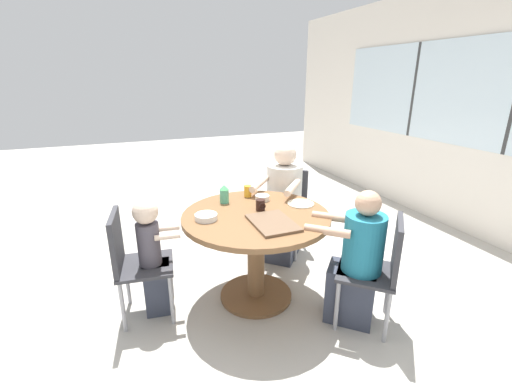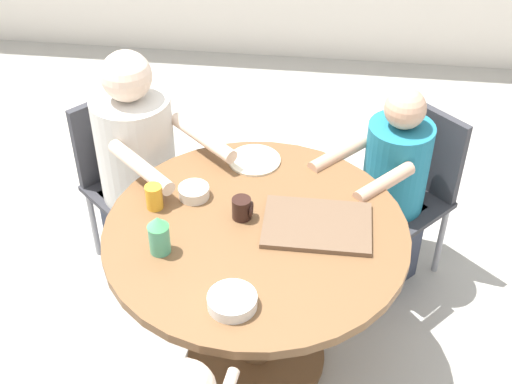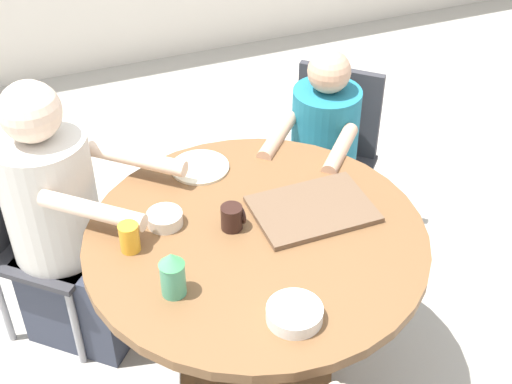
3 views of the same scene
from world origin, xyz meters
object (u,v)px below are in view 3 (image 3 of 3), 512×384
person_woman_green_shirt (320,173)px  juice_glass (129,238)px  person_man_blue_shirt (65,234)px  chair_for_woman_green_shirt (331,146)px  bowl_white_shallow (295,314)px  chair_for_man_blue_shirt (29,226)px  coffee_mug (233,217)px  bowl_cereal (165,219)px  sippy_cup (172,273)px

person_woman_green_shirt → juice_glass: size_ratio=10.25×
person_woman_green_shirt → person_man_blue_shirt: size_ratio=0.89×
chair_for_woman_green_shirt → person_woman_green_shirt: (-0.11, -0.12, -0.04)m
person_man_blue_shirt → bowl_white_shallow: bearing=73.0°
chair_for_man_blue_shirt → coffee_mug: chair_for_man_blue_shirt is taller
bowl_cereal → bowl_white_shallow: bearing=-67.0°
person_woman_green_shirt → person_man_blue_shirt: bearing=45.5°
chair_for_woman_green_shirt → chair_for_man_blue_shirt: (-1.35, -0.07, 0.00)m
sippy_cup → juice_glass: sippy_cup is taller
chair_for_man_blue_shirt → coffee_mug: 0.91m
person_woman_green_shirt → bowl_white_shallow: size_ratio=6.23×
coffee_mug → sippy_cup: bearing=-140.8°
bowl_cereal → juice_glass: bearing=-149.3°
bowl_white_shallow → bowl_cereal: bowl_cereal is taller
chair_for_man_blue_shirt → juice_glass: size_ratio=8.42×
coffee_mug → juice_glass: 0.35m
coffee_mug → bowl_white_shallow: bearing=-86.6°
chair_for_woman_green_shirt → sippy_cup: bearing=84.0°
person_man_blue_shirt → coffee_mug: person_man_blue_shirt is taller
juice_glass → person_woman_green_shirt: bearing=27.9°
chair_for_man_blue_shirt → person_man_blue_shirt: bearing=90.0°
person_woman_green_shirt → sippy_cup: bearing=83.1°
person_man_blue_shirt → bowl_cereal: (0.32, -0.36, 0.26)m
juice_glass → bowl_white_shallow: juice_glass is taller
person_man_blue_shirt → bowl_cereal: size_ratio=9.57×
chair_for_woman_green_shirt → chair_for_man_blue_shirt: size_ratio=1.00×
bowl_white_shallow → person_woman_green_shirt: bearing=59.7°
person_man_blue_shirt → bowl_white_shallow: 1.09m
chair_for_man_blue_shirt → bowl_white_shallow: chair_for_man_blue_shirt is taller
bowl_white_shallow → bowl_cereal: size_ratio=1.37×
chair_for_woman_green_shirt → sippy_cup: 1.34m
chair_for_man_blue_shirt → sippy_cup: (0.38, -0.79, 0.33)m
person_man_blue_shirt → bowl_white_shallow: size_ratio=6.99×
chair_for_woman_green_shirt → juice_glass: (-1.05, -0.62, 0.30)m
juice_glass → bowl_white_shallow: (0.37, -0.47, -0.03)m
juice_glass → chair_for_man_blue_shirt: bearing=118.8°
coffee_mug → sippy_cup: size_ratio=0.55×
sippy_cup → bowl_white_shallow: size_ratio=0.96×
juice_glass → sippy_cup: bearing=-72.3°
coffee_mug → bowl_cereal: size_ratio=0.72×
sippy_cup → coffee_mug: bearing=39.2°
chair_for_woman_green_shirt → juice_glass: bearing=73.1°
coffee_mug → bowl_white_shallow: (0.03, -0.45, -0.02)m
bowl_cereal → coffee_mug: bearing=-26.1°
juice_glass → bowl_cereal: 0.16m
chair_for_man_blue_shirt → person_woman_green_shirt: 1.24m
person_woman_green_shirt → bowl_white_shallow: person_woman_green_shirt is taller
chair_for_woman_green_shirt → sippy_cup: size_ratio=5.36×
juice_glass → bowl_cereal: juice_glass is taller
person_woman_green_shirt → coffee_mug: bearing=83.7°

